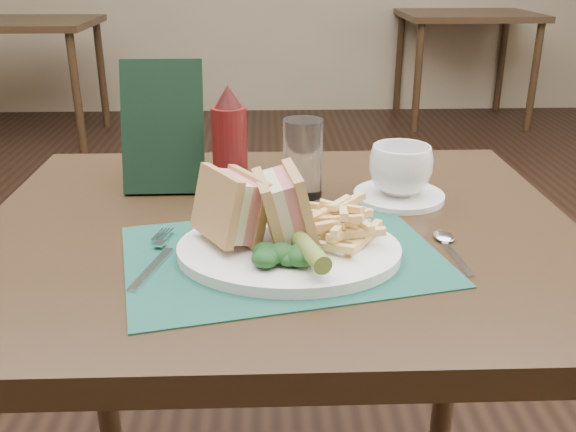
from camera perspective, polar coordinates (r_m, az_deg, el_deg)
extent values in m
plane|color=black|center=(1.79, -1.06, -16.64)|extent=(7.00, 7.00, 0.00)
plane|color=gray|center=(5.02, -1.79, 9.39)|extent=(6.00, 0.00, 6.00)
cube|color=#16483B|center=(0.87, -0.52, -3.48)|extent=(0.47, 0.38, 0.00)
cylinder|color=olive|center=(0.80, 1.64, -2.75)|extent=(0.05, 0.12, 0.03)
cylinder|color=white|center=(1.08, 9.81, 1.77)|extent=(0.20, 0.20, 0.01)
imported|color=white|center=(1.07, 9.97, 4.07)|extent=(0.15, 0.15, 0.08)
cylinder|color=white|center=(1.06, 1.32, 5.15)|extent=(0.07, 0.07, 0.13)
cube|color=black|center=(1.10, -11.07, 7.77)|extent=(0.14, 0.08, 0.22)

